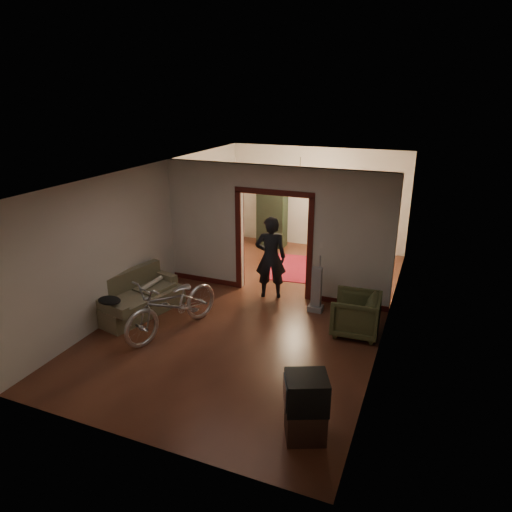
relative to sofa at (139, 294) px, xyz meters
The scene contains 24 objects.
floor 2.51m from the sofa, 29.53° to the left, with size 5.00×8.50×0.01m, color #3F1E14.
ceiling 3.43m from the sofa, 29.53° to the left, with size 5.00×8.50×0.01m, color white.
wall_back 5.96m from the sofa, 68.54° to the left, with size 5.00×0.02×2.80m, color beige.
wall_left 1.61m from the sofa, 106.03° to the left, with size 0.02×8.50×2.80m, color beige.
wall_right 4.91m from the sofa, 14.68° to the left, with size 0.02×8.50×2.80m, color beige.
partition_wall 3.08m from the sofa, 42.47° to the left, with size 5.00×0.14×2.80m, color beige.
door_casing 2.99m from the sofa, 42.47° to the left, with size 1.74×0.20×2.32m, color #3F110E.
far_window 6.23m from the sofa, 62.30° to the left, with size 0.98×0.06×1.28m, color black.
chandelier 4.71m from the sofa, 59.96° to the left, with size 0.24×0.24×0.24m, color #FFE0A5.
light_switch 3.81m from the sofa, 30.61° to the left, with size 0.08×0.01×0.12m, color silver.
sofa is the anchor object (origin of this frame).
rolled_paper 0.34m from the sofa, 71.57° to the left, with size 0.09×0.09×0.72m, color beige.
jacket 0.95m from the sofa, 86.86° to the right, with size 0.44×0.33×0.13m, color black.
bicycle 1.13m from the sofa, 20.95° to the right, with size 0.73×2.10×1.10m, color silver.
armchair 4.24m from the sofa, 10.85° to the left, with size 0.82×0.85×0.77m, color #464B2A.
tv_stand 4.60m from the sofa, 27.74° to the right, with size 0.50×0.45×0.45m, color black.
crt_tv 4.60m from the sofa, 27.74° to the right, with size 0.52×0.47×0.45m, color black.
vacuum 3.55m from the sofa, 23.39° to the left, with size 0.29×0.23×0.94m, color gray.
person 2.80m from the sofa, 38.60° to the left, with size 0.65×0.43×1.80m, color black.
oriental_rug 4.17m from the sofa, 58.18° to the left, with size 1.41×1.85×0.01m, color maroon.
locker 5.09m from the sofa, 78.67° to the left, with size 0.80×0.44×1.59m, color #1C2E1B.
globe 5.30m from the sofa, 78.67° to the left, with size 0.28×0.28×0.28m, color #1E5972.
desk 5.80m from the sofa, 57.35° to the left, with size 0.90×0.50×0.67m, color #341711.
desk_chair 5.02m from the sofa, 59.78° to the left, with size 0.41×0.41×0.93m, color #341711.
Camera 1 is at (3.12, -8.01, 4.22)m, focal length 32.00 mm.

